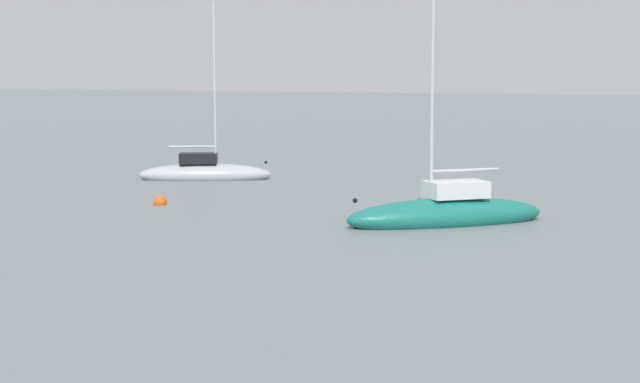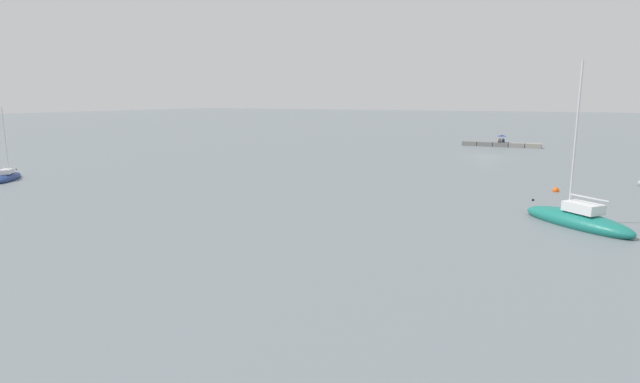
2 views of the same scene
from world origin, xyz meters
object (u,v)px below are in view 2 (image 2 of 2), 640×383
at_px(person_seated_blue_left, 503,141).
at_px(mooring_buoy_near, 556,190).
at_px(person_seated_brown_right, 499,141).
at_px(sailboat_teal_near, 577,220).
at_px(sailboat_navy_mid, 8,177).
at_px(umbrella_open_navy, 502,136).

height_order(person_seated_blue_left, mooring_buoy_near, person_seated_blue_left).
relative_size(person_seated_blue_left, person_seated_brown_right, 1.00).
height_order(person_seated_brown_right, mooring_buoy_near, person_seated_brown_right).
relative_size(person_seated_brown_right, sailboat_teal_near, 0.07).
xyz_separation_m(sailboat_teal_near, sailboat_navy_mid, (50.31, 4.94, -0.11)).
relative_size(sailboat_teal_near, mooring_buoy_near, 18.76).
distance_m(sailboat_teal_near, sailboat_navy_mid, 50.55).
relative_size(sailboat_teal_near, sailboat_navy_mid, 1.44).
xyz_separation_m(person_seated_blue_left, umbrella_open_navy, (0.27, -0.05, 0.88)).
height_order(umbrella_open_navy, mooring_buoy_near, umbrella_open_navy).
distance_m(person_seated_brown_right, sailboat_teal_near, 54.04).
distance_m(umbrella_open_navy, sailboat_navy_mid, 70.18).
xyz_separation_m(umbrella_open_navy, mooring_buoy_near, (-9.33, 40.74, -1.74)).
xyz_separation_m(person_seated_blue_left, mooring_buoy_near, (-9.06, 40.69, -0.86)).
xyz_separation_m(person_seated_blue_left, sailboat_teal_near, (-10.59, 53.03, -0.58)).
relative_size(person_seated_blue_left, umbrella_open_navy, 0.49).
bearing_deg(umbrella_open_navy, person_seated_blue_left, 169.83).
bearing_deg(sailboat_navy_mid, umbrella_open_navy, 15.77).
bearing_deg(mooring_buoy_near, sailboat_teal_near, 97.06).
distance_m(person_seated_brown_right, mooring_buoy_near, 41.67).
height_order(person_seated_brown_right, umbrella_open_navy, umbrella_open_navy).
bearing_deg(person_seated_brown_right, sailboat_navy_mid, 65.81).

